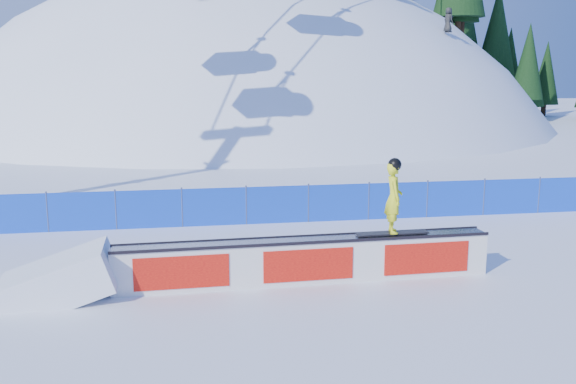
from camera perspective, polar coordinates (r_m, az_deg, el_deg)
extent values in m
plane|color=white|center=(16.72, 8.22, -6.11)|extent=(160.00, 160.00, 0.00)
sphere|color=white|center=(61.82, -4.23, -10.75)|extent=(64.00, 64.00, 64.00)
cylinder|color=black|center=(61.22, 12.62, 14.94)|extent=(0.50, 0.50, 1.40)
cylinder|color=black|center=(63.91, 14.38, 12.73)|extent=(0.50, 0.50, 1.40)
cone|color=black|center=(64.17, 14.55, 16.21)|extent=(2.91, 2.91, 6.62)
cylinder|color=black|center=(65.51, 13.88, 12.46)|extent=(0.50, 0.50, 1.40)
cone|color=black|center=(65.74, 14.04, 15.87)|extent=(2.92, 2.92, 6.64)
cylinder|color=black|center=(64.55, 15.47, 11.53)|extent=(0.50, 0.50, 1.40)
cone|color=black|center=(64.71, 15.64, 14.76)|extent=(2.69, 2.69, 6.12)
cylinder|color=black|center=(67.53, 16.67, 8.84)|extent=(0.50, 0.50, 1.40)
cone|color=black|center=(67.57, 16.91, 13.12)|extent=(3.93, 3.93, 8.92)
cylinder|color=black|center=(68.00, 18.94, 6.81)|extent=(0.50, 0.50, 1.40)
cone|color=black|center=(67.86, 19.14, 9.90)|extent=(2.70, 2.70, 6.14)
cylinder|color=black|center=(62.56, 22.60, 6.25)|extent=(0.50, 0.50, 1.40)
cone|color=black|center=(62.41, 22.94, 10.72)|extent=(3.77, 3.77, 8.57)
cylinder|color=black|center=(61.84, 22.90, 6.18)|extent=(0.50, 0.50, 1.40)
cone|color=black|center=(61.69, 23.17, 9.74)|extent=(2.86, 2.86, 6.50)
cylinder|color=black|center=(66.71, 22.37, 6.51)|extent=(0.50, 0.50, 1.40)
cone|color=black|center=(66.57, 22.63, 9.94)|extent=(2.99, 2.99, 6.80)
cube|color=blue|center=(20.76, 4.54, -0.95)|extent=(22.00, 0.03, 1.20)
cylinder|color=#3A4469|center=(20.57, -20.61, -1.60)|extent=(0.05, 0.05, 1.30)
cylinder|color=#3A4469|center=(20.27, -15.06, -1.45)|extent=(0.05, 0.05, 1.30)
cylinder|color=#3A4469|center=(20.16, -9.39, -1.28)|extent=(0.05, 0.05, 1.30)
cylinder|color=#3A4469|center=(20.25, -3.73, -1.10)|extent=(0.05, 0.05, 1.30)
cylinder|color=#3A4469|center=(20.54, 1.83, -0.91)|extent=(0.05, 0.05, 1.30)
cylinder|color=#3A4469|center=(21.01, 7.19, -0.72)|extent=(0.05, 0.05, 1.30)
cylinder|color=#3A4469|center=(21.66, 12.27, -0.53)|extent=(0.05, 0.05, 1.30)
cylinder|color=#3A4469|center=(22.47, 17.02, -0.35)|extent=(0.05, 0.05, 1.30)
cylinder|color=#3A4469|center=(23.42, 21.41, -0.18)|extent=(0.05, 0.05, 1.30)
cube|color=silver|center=(14.88, 1.60, -6.19)|extent=(8.76, 0.77, 0.98)
cube|color=gray|center=(14.74, 1.61, -4.28)|extent=(8.67, 0.80, 0.04)
cube|color=black|center=(14.46, 1.86, -4.54)|extent=(8.74, 0.26, 0.07)
cube|color=black|center=(15.01, 1.38, -3.95)|extent=(8.74, 0.26, 0.07)
cube|color=red|center=(14.61, 1.85, -6.51)|extent=(8.30, 0.24, 0.74)
cube|color=red|center=(15.14, 1.37, -5.88)|extent=(8.30, 0.24, 0.74)
cube|color=black|center=(15.29, 9.27, -3.62)|extent=(1.73, 0.35, 0.03)
imported|color=yellow|center=(15.10, 9.37, -0.50)|extent=(0.47, 0.65, 1.67)
sphere|color=black|center=(14.97, 9.46, 2.42)|extent=(0.31, 0.31, 0.31)
imported|color=black|center=(46.38, 14.06, 14.62)|extent=(0.74, 0.93, 1.65)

